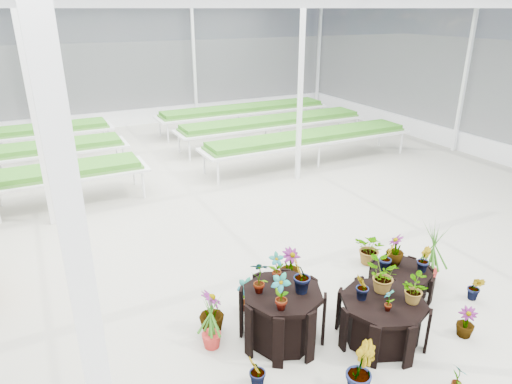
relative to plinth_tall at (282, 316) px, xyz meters
name	(u,v)px	position (x,y,z in m)	size (l,w,h in m)	color
ground_plane	(269,282)	(0.50, 1.30, -0.38)	(24.00, 24.00, 0.00)	gray
greenhouse_shell	(270,151)	(0.50, 1.30, 1.87)	(18.00, 24.00, 4.50)	white
steel_frame	(270,151)	(0.50, 1.30, 1.87)	(18.00, 24.00, 4.50)	silver
nursery_benches	(153,147)	(0.50, 8.50, 0.04)	(16.00, 7.00, 0.84)	silver
plinth_tall	(282,316)	(0.00, 0.00, 0.00)	(1.11, 1.11, 0.76)	black
plinth_mid	(382,320)	(1.20, -0.60, -0.07)	(1.18, 1.18, 0.62)	black
plinth_low	(400,281)	(2.20, 0.10, -0.16)	(0.95, 0.95, 0.43)	black
nursery_plants	(344,282)	(1.11, 0.12, 0.13)	(4.35, 3.19, 1.27)	#2B6619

